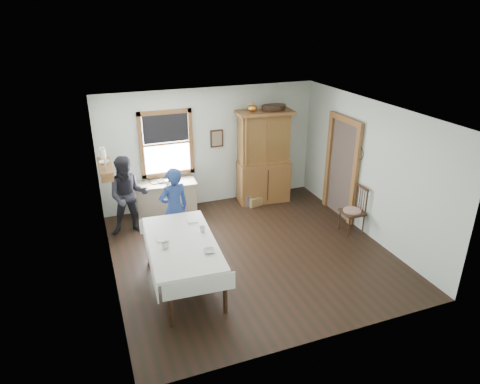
{
  "coord_description": "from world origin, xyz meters",
  "views": [
    {
      "loc": [
        -2.66,
        -6.48,
        4.3
      ],
      "look_at": [
        -0.1,
        0.3,
        1.15
      ],
      "focal_mm": 32.0,
      "sensor_mm": 36.0,
      "label": 1
    }
  ],
  "objects_px": {
    "spindle_chair": "(353,210)",
    "pail": "(247,200)",
    "wicker_basket": "(255,201)",
    "work_counter": "(167,199)",
    "dining_table": "(183,263)",
    "figure_dark": "(129,199)",
    "china_hutch": "(264,157)",
    "woman_blue": "(175,211)"
  },
  "relations": [
    {
      "from": "figure_dark",
      "to": "wicker_basket",
      "type": "bearing_deg",
      "value": 13.15
    },
    {
      "from": "figure_dark",
      "to": "china_hutch",
      "type": "bearing_deg",
      "value": 15.76
    },
    {
      "from": "pail",
      "to": "figure_dark",
      "type": "height_order",
      "value": "figure_dark"
    },
    {
      "from": "work_counter",
      "to": "china_hutch",
      "type": "xyz_separation_m",
      "value": [
        2.31,
        -0.06,
        0.71
      ]
    },
    {
      "from": "figure_dark",
      "to": "work_counter",
      "type": "bearing_deg",
      "value": 40.19
    },
    {
      "from": "spindle_chair",
      "to": "wicker_basket",
      "type": "distance_m",
      "value": 2.38
    },
    {
      "from": "work_counter",
      "to": "dining_table",
      "type": "height_order",
      "value": "dining_table"
    },
    {
      "from": "work_counter",
      "to": "spindle_chair",
      "type": "height_order",
      "value": "spindle_chair"
    },
    {
      "from": "pail",
      "to": "china_hutch",
      "type": "bearing_deg",
      "value": 15.3
    },
    {
      "from": "wicker_basket",
      "to": "china_hutch",
      "type": "bearing_deg",
      "value": 31.78
    },
    {
      "from": "spindle_chair",
      "to": "work_counter",
      "type": "bearing_deg",
      "value": 148.14
    },
    {
      "from": "spindle_chair",
      "to": "wicker_basket",
      "type": "height_order",
      "value": "spindle_chair"
    },
    {
      "from": "pail",
      "to": "woman_blue",
      "type": "height_order",
      "value": "woman_blue"
    },
    {
      "from": "dining_table",
      "to": "pail",
      "type": "distance_m",
      "value": 3.35
    },
    {
      "from": "woman_blue",
      "to": "work_counter",
      "type": "bearing_deg",
      "value": -108.32
    },
    {
      "from": "china_hutch",
      "to": "spindle_chair",
      "type": "bearing_deg",
      "value": -58.28
    },
    {
      "from": "work_counter",
      "to": "spindle_chair",
      "type": "bearing_deg",
      "value": -28.29
    },
    {
      "from": "work_counter",
      "to": "woman_blue",
      "type": "height_order",
      "value": "woman_blue"
    },
    {
      "from": "pail",
      "to": "wicker_basket",
      "type": "distance_m",
      "value": 0.17
    },
    {
      "from": "china_hutch",
      "to": "dining_table",
      "type": "relative_size",
      "value": 1.04
    },
    {
      "from": "spindle_chair",
      "to": "pail",
      "type": "relative_size",
      "value": 3.65
    },
    {
      "from": "pail",
      "to": "wicker_basket",
      "type": "relative_size",
      "value": 0.79
    },
    {
      "from": "pail",
      "to": "work_counter",
      "type": "bearing_deg",
      "value": 174.47
    },
    {
      "from": "woman_blue",
      "to": "figure_dark",
      "type": "xyz_separation_m",
      "value": [
        -0.74,
        0.85,
        0.02
      ]
    },
    {
      "from": "wicker_basket",
      "to": "woman_blue",
      "type": "distance_m",
      "value": 2.53
    },
    {
      "from": "work_counter",
      "to": "china_hutch",
      "type": "bearing_deg",
      "value": 2.84
    },
    {
      "from": "china_hutch",
      "to": "spindle_chair",
      "type": "relative_size",
      "value": 2.16
    },
    {
      "from": "work_counter",
      "to": "spindle_chair",
      "type": "relative_size",
      "value": 1.32
    },
    {
      "from": "dining_table",
      "to": "pail",
      "type": "xyz_separation_m",
      "value": [
        2.15,
        2.55,
        -0.28
      ]
    },
    {
      "from": "spindle_chair",
      "to": "woman_blue",
      "type": "relative_size",
      "value": 0.67
    },
    {
      "from": "work_counter",
      "to": "figure_dark",
      "type": "xyz_separation_m",
      "value": [
        -0.86,
        -0.57,
        0.38
      ]
    },
    {
      "from": "pail",
      "to": "woman_blue",
      "type": "relative_size",
      "value": 0.18
    },
    {
      "from": "wicker_basket",
      "to": "dining_table",
      "type": "bearing_deg",
      "value": -132.75
    },
    {
      "from": "woman_blue",
      "to": "pail",
      "type": "bearing_deg",
      "value": -161.33
    },
    {
      "from": "work_counter",
      "to": "dining_table",
      "type": "relative_size",
      "value": 0.63
    },
    {
      "from": "woman_blue",
      "to": "figure_dark",
      "type": "bearing_deg",
      "value": -62.54
    },
    {
      "from": "wicker_basket",
      "to": "figure_dark",
      "type": "relative_size",
      "value": 0.23
    },
    {
      "from": "china_hutch",
      "to": "figure_dark",
      "type": "xyz_separation_m",
      "value": [
        -3.17,
        -0.52,
        -0.32
      ]
    },
    {
      "from": "pail",
      "to": "dining_table",
      "type": "bearing_deg",
      "value": -130.06
    },
    {
      "from": "china_hutch",
      "to": "dining_table",
      "type": "distance_m",
      "value": 3.79
    },
    {
      "from": "work_counter",
      "to": "wicker_basket",
      "type": "xyz_separation_m",
      "value": [
        2.02,
        -0.24,
        -0.28
      ]
    },
    {
      "from": "pail",
      "to": "figure_dark",
      "type": "bearing_deg",
      "value": -171.74
    }
  ]
}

